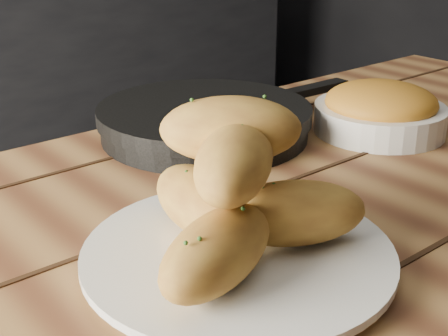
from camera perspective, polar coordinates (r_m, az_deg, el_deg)
table at (r=0.73m, az=10.79°, el=-11.32°), size 1.44×0.83×0.75m
plate at (r=0.57m, az=1.30°, el=-8.09°), size 0.28×0.28×0.02m
bread_rolls at (r=0.54m, az=1.05°, el=-2.19°), size 0.24×0.20×0.13m
skillet at (r=0.89m, az=-1.67°, el=4.39°), size 0.44×0.30×0.05m
bowl at (r=0.93m, az=14.09°, el=5.13°), size 0.19×0.19×0.07m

